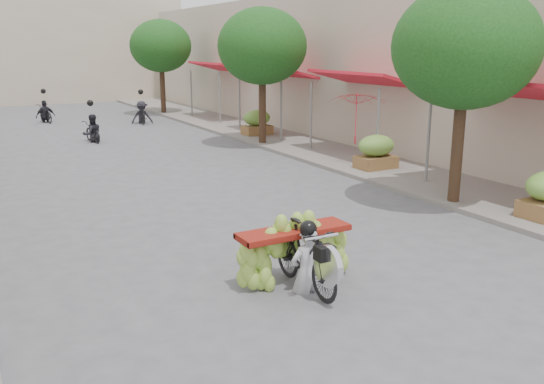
# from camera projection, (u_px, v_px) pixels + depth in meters

# --- Properties ---
(ground) EXTENTS (120.00, 120.00, 0.00)m
(ground) POSITION_uv_depth(u_px,v_px,m) (388.00, 320.00, 8.27)
(ground) COLOR #5D5C62
(ground) RESTS_ON ground
(sidewalk_right) EXTENTS (4.00, 60.00, 0.12)m
(sidewalk_right) POSITION_uv_depth(u_px,v_px,m) (285.00, 137.00, 24.25)
(sidewalk_right) COLOR gray
(sidewalk_right) RESTS_ON ground
(shophouse_row_right) EXTENTS (9.77, 40.00, 6.00)m
(shophouse_row_right) POSITION_uv_depth(u_px,v_px,m) (396.00, 65.00, 25.01)
(shophouse_row_right) COLOR #BCAF9C
(shophouse_row_right) RESTS_ON ground
(far_building) EXTENTS (20.00, 6.00, 7.00)m
(far_building) POSITION_uv_depth(u_px,v_px,m) (30.00, 50.00, 39.62)
(far_building) COLOR #C3B29A
(far_building) RESTS_ON ground
(street_tree_near) EXTENTS (3.40, 3.40, 5.25)m
(street_tree_near) POSITION_uv_depth(u_px,v_px,m) (465.00, 47.00, 13.25)
(street_tree_near) COLOR #3A2719
(street_tree_near) RESTS_ON ground
(street_tree_mid) EXTENTS (3.40, 3.40, 5.25)m
(street_tree_mid) POSITION_uv_depth(u_px,v_px,m) (262.00, 47.00, 21.73)
(street_tree_mid) COLOR #3A2719
(street_tree_mid) RESTS_ON ground
(street_tree_far) EXTENTS (3.40, 3.40, 5.25)m
(street_tree_far) POSITION_uv_depth(u_px,v_px,m) (161.00, 46.00, 31.90)
(street_tree_far) COLOR #3A2719
(street_tree_far) RESTS_ON ground
(produce_crate_mid) EXTENTS (1.20, 0.88, 1.16)m
(produce_crate_mid) POSITION_uv_depth(u_px,v_px,m) (376.00, 149.00, 17.78)
(produce_crate_mid) COLOR brown
(produce_crate_mid) RESTS_ON ground
(produce_crate_far) EXTENTS (1.20, 0.88, 1.16)m
(produce_crate_far) POSITION_uv_depth(u_px,v_px,m) (257.00, 120.00, 24.56)
(produce_crate_far) COLOR brown
(produce_crate_far) RESTS_ON ground
(banana_motorbike) EXTENTS (2.20, 1.94, 1.96)m
(banana_motorbike) POSITION_uv_depth(u_px,v_px,m) (301.00, 248.00, 9.26)
(banana_motorbike) COLOR black
(banana_motorbike) RESTS_ON ground
(market_umbrella) EXTENTS (1.95, 1.95, 1.67)m
(market_umbrella) POSITION_uv_depth(u_px,v_px,m) (358.00, 92.00, 17.90)
(market_umbrella) COLOR red
(market_umbrella) RESTS_ON ground
(pedestrian) EXTENTS (1.09, 1.02, 1.92)m
(pedestrian) POSITION_uv_depth(u_px,v_px,m) (252.00, 111.00, 24.64)
(pedestrian) COLOR white
(pedestrian) RESTS_ON ground
(bg_motorbike_a) EXTENTS (0.84, 1.52, 1.95)m
(bg_motorbike_a) POSITION_uv_depth(u_px,v_px,m) (92.00, 123.00, 23.31)
(bg_motorbike_a) COLOR black
(bg_motorbike_a) RESTS_ON ground
(bg_motorbike_b) EXTENTS (1.13, 1.88, 1.95)m
(bg_motorbike_b) POSITION_uv_depth(u_px,v_px,m) (141.00, 107.00, 28.78)
(bg_motorbike_b) COLOR black
(bg_motorbike_b) RESTS_ON ground
(bg_motorbike_c) EXTENTS (1.04, 1.66, 1.95)m
(bg_motorbike_c) POSITION_uv_depth(u_px,v_px,m) (45.00, 107.00, 29.26)
(bg_motorbike_c) COLOR black
(bg_motorbike_c) RESTS_ON ground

